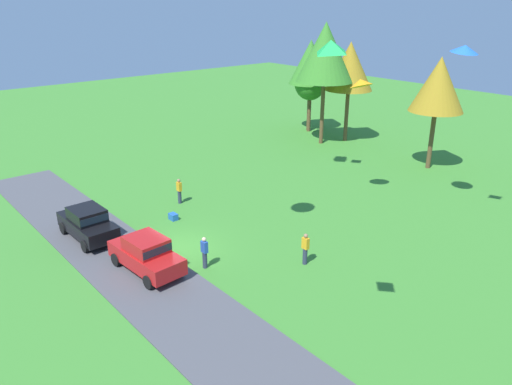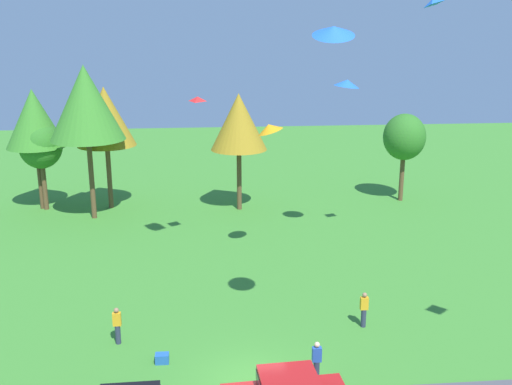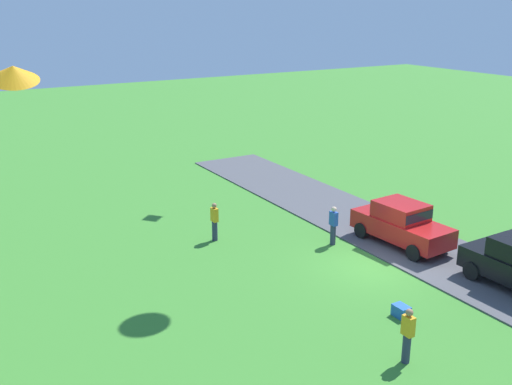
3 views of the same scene
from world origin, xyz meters
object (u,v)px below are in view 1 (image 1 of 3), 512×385
Objects in this scene: person_watching_sky at (179,191)px; tree_far_left at (325,52)px; person_on_lawn at (305,249)px; kite_diamond_over_trees at (331,47)px; person_beside_suv at (205,252)px; car_sedan_near_entrance at (146,253)px; tree_left_of_center at (350,66)px; tree_lone_near at (439,85)px; cooler_box at (173,217)px; kite_diamond_high_left at (331,51)px; kite_delta_mid_center at (465,49)px; tree_center_back at (310,83)px; kite_delta_low_drifter at (361,83)px; car_sedan_by_flagpole at (88,222)px; tree_far_right at (311,62)px.

tree_far_left is (-4.03, 18.09, 7.41)m from person_watching_sky.
person_on_lawn is 2.11× the size of kite_diamond_over_trees.
car_sedan_near_entrance is at bearing -122.44° from person_beside_suv.
tree_lone_near is (9.73, -1.28, -0.33)m from tree_left_of_center.
car_sedan_near_entrance is at bearing -66.23° from tree_far_left.
car_sedan_near_entrance is at bearing -124.63° from person_on_lawn.
cooler_box is 15.14m from kite_diamond_high_left.
person_on_lawn is at bearing 2.66° from person_watching_sky.
cooler_box is at bearing -129.10° from kite_delta_mid_center.
tree_left_of_center is (4.82, 0.03, 2.07)m from tree_center_back.
car_sedan_near_entrance is 2.64× the size of person_on_lawn.
cooler_box is at bearing -102.21° from tree_lone_near.
car_sedan_near_entrance is 2.98× the size of kite_delta_mid_center.
kite_diamond_high_left is (-2.92, 16.15, 8.42)m from car_sedan_near_entrance.
kite_delta_low_drifter is (1.03, -10.74, 1.38)m from tree_lone_near.
person_beside_suv is at bearing -17.05° from cooler_box.
car_sedan_near_entrance is at bearing -69.83° from tree_left_of_center.
car_sedan_by_flagpole is 0.51× the size of tree_lone_near.
car_sedan_near_entrance is 15.16m from kite_diamond_over_trees.
tree_far_left is 7.67× the size of kite_delta_low_drifter.
car_sedan_by_flagpole is 5.62× the size of kite_diamond_high_left.
kite_delta_mid_center reaches higher than tree_lone_near.
person_watching_sky is at bearing -68.72° from tree_center_back.
tree_far_right is 11.42× the size of kite_diamond_high_left.
person_on_lawn is 27.95m from tree_center_back.
kite_delta_low_drifter is (10.77, -12.02, 1.05)m from tree_left_of_center.
kite_diamond_over_trees is (6.38, -6.09, 10.68)m from person_on_lawn.
kite_diamond_over_trees reaches higher than person_watching_sky.
car_sedan_near_entrance is at bearing -177.54° from kite_diamond_over_trees.
car_sedan_near_entrance is at bearing -43.12° from cooler_box.
tree_far_right is at bearing 109.09° from car_sedan_by_flagpole.
tree_lone_near is (-0.03, 25.31, 5.59)m from car_sedan_near_entrance.
car_sedan_by_flagpole is at bearing -98.27° from kite_diamond_high_left.
tree_center_back is at bearing 155.43° from kite_delta_mid_center.
tree_center_back is 4.70× the size of kite_delta_low_drifter.
kite_diamond_over_trees is at bearing 4.26° from car_sedan_by_flagpole.
tree_lone_near is at bearing -7.47° from tree_left_of_center.
tree_center_back is at bearing 133.71° from person_on_lawn.
tree_left_of_center is at bearing 125.52° from person_on_lawn.
tree_left_of_center is at bearing 99.14° from car_sedan_by_flagpole.
kite_diamond_over_trees is at bearing -54.89° from kite_delta_low_drifter.
kite_delta_low_drifter reaches higher than person_on_lawn.
kite_delta_mid_center reaches higher than person_watching_sky.
kite_diamond_over_trees reaches higher than kite_diamond_high_left.
tree_lone_near is 10.66m from kite_delta_mid_center.
tree_center_back is at bearing 148.50° from tree_far_left.
cooler_box is (-4.58, 4.29, -0.84)m from car_sedan_near_entrance.
tree_center_back is at bearing 114.20° from cooler_box.
tree_left_of_center reaches higher than tree_far_right.
tree_far_right is 11.14× the size of kite_diamond_over_trees.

